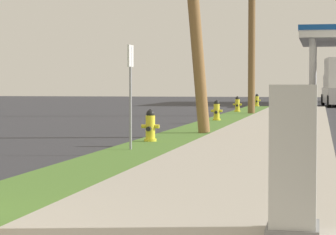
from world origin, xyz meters
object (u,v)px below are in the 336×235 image
(fire_hydrant_second, at_px, (150,127))
(fire_hydrant_fifth, at_px, (257,101))
(fire_hydrant_fourth, at_px, (237,105))
(street_sign_post, at_px, (130,75))
(utility_cabinet, at_px, (293,164))
(utility_pole_background, at_px, (252,22))
(fire_hydrant_third, at_px, (217,111))

(fire_hydrant_second, height_order, fire_hydrant_fifth, same)
(fire_hydrant_fourth, distance_m, street_sign_post, 21.40)
(fire_hydrant_second, bearing_deg, utility_cabinet, -70.47)
(fire_hydrant_second, distance_m, fire_hydrant_fourth, 19.16)
(utility_pole_background, bearing_deg, fire_hydrant_fifth, 93.40)
(fire_hydrant_fourth, relative_size, utility_cabinet, 0.56)
(fire_hydrant_second, height_order, fire_hydrant_third, same)
(fire_hydrant_second, distance_m, fire_hydrant_third, 10.38)
(fire_hydrant_third, distance_m, utility_pole_background, 8.01)
(fire_hydrant_second, xyz_separation_m, utility_pole_background, (0.78, 17.38, 3.85))
(fire_hydrant_fourth, bearing_deg, utility_cabinet, -82.84)
(utility_pole_background, height_order, street_sign_post, utility_pole_background)
(utility_pole_background, bearing_deg, fire_hydrant_third, -95.26)
(utility_cabinet, xyz_separation_m, street_sign_post, (-3.55, 8.06, 0.90))
(fire_hydrant_fourth, bearing_deg, fire_hydrant_second, -89.83)
(utility_cabinet, height_order, street_sign_post, street_sign_post)
(fire_hydrant_second, distance_m, fire_hydrant_fifth, 28.22)
(fire_hydrant_second, height_order, utility_cabinet, utility_cabinet)
(fire_hydrant_fourth, height_order, street_sign_post, street_sign_post)
(fire_hydrant_third, distance_m, utility_cabinet, 20.94)
(fire_hydrant_fourth, distance_m, utility_cabinet, 29.66)
(fire_hydrant_second, height_order, utility_pole_background, utility_pole_background)
(fire_hydrant_second, relative_size, utility_cabinet, 0.56)
(fire_hydrant_second, relative_size, fire_hydrant_third, 1.00)
(utility_pole_background, distance_m, street_sign_post, 19.77)
(fire_hydrant_fifth, relative_size, street_sign_post, 0.35)
(fire_hydrant_second, height_order, street_sign_post, street_sign_post)
(fire_hydrant_fifth, bearing_deg, fire_hydrant_third, -90.00)
(fire_hydrant_fourth, distance_m, fire_hydrant_fifth, 9.06)
(fire_hydrant_fifth, distance_m, street_sign_post, 30.45)
(fire_hydrant_third, height_order, fire_hydrant_fifth, same)
(fire_hydrant_second, xyz_separation_m, fire_hydrant_fourth, (-0.06, 19.16, 0.00))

